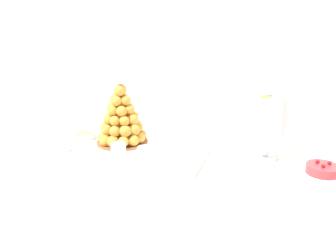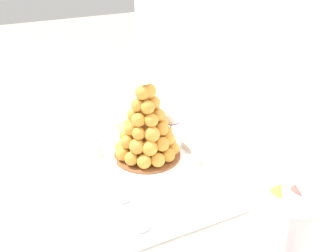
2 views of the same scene
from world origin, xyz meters
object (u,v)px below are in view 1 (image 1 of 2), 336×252
Objects in this scene: croquembouche at (121,118)px; fruit_tart_plate at (322,172)px; creme_brulee_ramekin at (85,135)px; dessert_cup_mid_left at (88,149)px; dessert_cup_right at (179,159)px; wine_glass at (125,110)px; dessert_cup_centre at (119,151)px; dessert_cup_mid_right at (145,155)px; macaron_goblet at (269,118)px; serving_tray at (130,148)px; dessert_cup_left at (64,144)px.

fruit_tart_plate is at bearing -4.66° from croquembouche.
croquembouche is at bearing -2.28° from creme_brulee_ramekin.
fruit_tart_plate reaches higher than creme_brulee_ramekin.
croquembouche is 0.20m from dessert_cup_mid_left.
dessert_cup_right is 0.43m from wine_glass.
wine_glass reaches higher than fruit_tart_plate.
dessert_cup_mid_right is (0.11, 0.00, -0.00)m from dessert_cup_centre.
dessert_cup_centre is at bearing -172.67° from fruit_tart_plate.
macaron_goblet is (0.54, 0.20, 0.12)m from dessert_cup_centre.
dessert_cup_right reaches higher than fruit_tart_plate.
macaron_goblet is at bearing 24.71° from dessert_cup_mid_right.
fruit_tart_plate is at bearing -28.77° from macaron_goblet.
dessert_cup_mid_left is at bearing -178.22° from dessert_cup_right.
dessert_cup_mid_left is 0.36× the size of wine_glass.
dessert_cup_centre is 0.96× the size of dessert_cup_mid_right.
fruit_tart_plate reaches higher than serving_tray.
macaron_goblet reaches higher than dessert_cup_left.
serving_tray is at bearing -12.28° from creme_brulee_ramekin.
fruit_tart_plate is (0.79, -0.06, -0.10)m from croquembouche.
macaron_goblet is at bearing 2.45° from creme_brulee_ramekin.
fruit_tart_plate is at bearing 7.33° from dessert_cup_centre.
serving_tray is at bearing 92.72° from dessert_cup_centre.
macaron_goblet reaches higher than serving_tray.
wine_glass is at bearing 58.00° from dessert_cup_left.
serving_tray is 0.18m from dessert_cup_mid_left.
dessert_cup_mid_left is 0.87m from fruit_tart_plate.
fruit_tart_plate is 1.20× the size of wine_glass.
croquembouche is 0.80m from fruit_tart_plate.
serving_tray is 2.49× the size of macaron_goblet.
croquembouche reaches higher than dessert_cup_centre.
dessert_cup_mid_right is at bearing -179.07° from dessert_cup_right.
dessert_cup_right is 0.27× the size of fruit_tart_plate.
dessert_cup_centre is at bearing -1.47° from dessert_cup_left.
fruit_tart_plate is (0.62, 0.09, -0.02)m from dessert_cup_mid_right.
dessert_cup_right is (0.30, -0.15, -0.08)m from croquembouche.
serving_tray is at bearing 136.14° from dessert_cup_mid_right.
macaron_goblet is at bearing 33.37° from dessert_cup_right.
dessert_cup_right is at bearing 0.93° from dessert_cup_mid_right.
dessert_cup_mid_right is at bearing -171.63° from fruit_tart_plate.
wine_glass is at bearing 174.27° from macaron_goblet.
dessert_cup_centre is 0.22× the size of macaron_goblet.
creme_brulee_ramekin is (-0.12, 0.17, -0.01)m from dessert_cup_mid_left.
dessert_cup_right is 0.52m from creme_brulee_ramekin.
dessert_cup_left is 0.32m from wine_glass.
wine_glass reaches higher than creme_brulee_ramekin.
serving_tray is at bearing 23.26° from dessert_cup_left.
croquembouche is at bearing 153.08° from dessert_cup_right.
croquembouche is 0.19m from dessert_cup_centre.
dessert_cup_mid_right is (0.17, -0.16, -0.08)m from croquembouche.
serving_tray is 11.23× the size of dessert_cup_centre.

